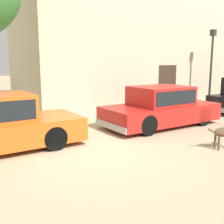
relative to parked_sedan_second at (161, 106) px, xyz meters
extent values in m
plane|color=tan|center=(-3.45, -1.15, -0.70)|extent=(80.00, 80.00, 0.00)
cube|color=#999BA0|center=(-3.34, 0.09, -0.44)|extent=(0.17, 1.73, 0.20)
sphere|color=silver|center=(-3.33, 0.79, -0.09)|extent=(0.20, 0.20, 0.20)
sphere|color=silver|center=(-3.29, -0.61, -0.09)|extent=(0.20, 0.20, 0.20)
cylinder|color=black|center=(-4.27, 0.84, -0.38)|extent=(0.65, 0.22, 0.64)
cylinder|color=black|center=(-4.22, -0.71, -0.38)|extent=(0.65, 0.22, 0.64)
cube|color=#AD1E19|center=(0.01, 0.00, -0.24)|extent=(4.31, 1.92, 0.61)
cube|color=#AD1E19|center=(-0.03, 0.00, 0.39)|extent=(2.00, 1.62, 0.66)
cube|color=black|center=(-0.03, 0.00, 0.40)|extent=(1.84, 1.64, 0.46)
cube|color=#999BA0|center=(2.13, 0.04, -0.44)|extent=(0.16, 1.80, 0.20)
cube|color=#999BA0|center=(-2.10, -0.04, -0.44)|extent=(0.16, 1.80, 0.20)
sphere|color=silver|center=(2.14, 0.78, -0.11)|extent=(0.20, 0.20, 0.20)
sphere|color=silver|center=(2.18, -0.69, -0.11)|extent=(0.20, 0.20, 0.20)
cube|color=red|center=(-2.12, 0.75, -0.09)|extent=(0.04, 0.18, 0.18)
cube|color=red|center=(-2.09, -0.84, -0.09)|extent=(0.04, 0.18, 0.18)
cylinder|color=black|center=(1.28, 0.84, -0.37)|extent=(0.67, 0.21, 0.66)
cylinder|color=black|center=(1.31, -0.79, -0.37)|extent=(0.67, 0.21, 0.66)
cylinder|color=black|center=(-1.29, 0.79, -0.37)|extent=(0.67, 0.21, 0.66)
cylinder|color=black|center=(-1.25, -0.84, -0.37)|extent=(0.67, 0.21, 0.66)
cube|color=#999BA0|center=(3.40, 0.05, -0.44)|extent=(0.19, 1.66, 0.20)
cube|color=red|center=(3.43, 0.77, -0.06)|extent=(0.05, 0.18, 0.18)
cylinder|color=black|center=(4.33, 0.75, -0.37)|extent=(0.67, 0.23, 0.66)
cube|color=beige|center=(5.40, 5.38, 3.49)|extent=(17.76, 5.38, 8.38)
cube|color=#38281E|center=(2.73, 2.68, 0.35)|extent=(1.10, 0.02, 2.10)
cylinder|color=brown|center=(-0.52, -2.79, -0.52)|extent=(0.06, 0.06, 0.37)
cylinder|color=brown|center=(-0.57, -2.95, -0.52)|extent=(0.06, 0.06, 0.37)
ellipsoid|color=brown|center=(-0.36, -2.93, -0.24)|extent=(0.64, 0.40, 0.26)
cylinder|color=brown|center=(-0.72, -2.81, -0.19)|extent=(0.21, 0.11, 0.14)
cylinder|color=#2D2B28|center=(4.56, 1.64, 1.04)|extent=(0.10, 0.10, 3.47)
cube|color=#2D2B28|center=(4.56, 1.64, 2.91)|extent=(0.22, 0.22, 0.28)
sphere|color=silver|center=(4.56, 1.64, 2.91)|extent=(0.18, 0.18, 0.18)
camera|label=1|loc=(-6.58, -7.46, 1.61)|focal=44.60mm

